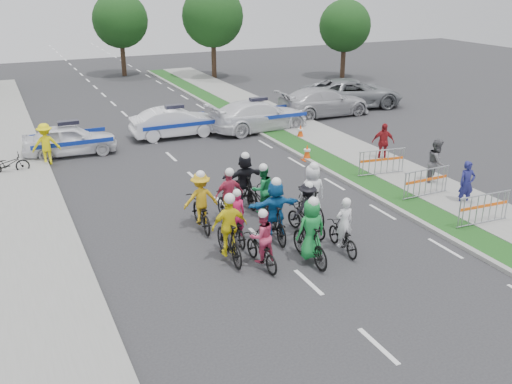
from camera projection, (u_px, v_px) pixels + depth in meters
name	position (u px, v px, depth m)	size (l,w,h in m)	color
ground	(308.00, 282.00, 14.82)	(90.00, 90.00, 0.00)	#28282B
curb_right	(361.00, 189.00, 21.04)	(0.20, 60.00, 0.12)	gray
grass_strip	(376.00, 186.00, 21.32)	(1.20, 60.00, 0.11)	#1B4917
sidewalk_right	(414.00, 179.00, 22.03)	(2.40, 60.00, 0.13)	gray
sidewalk_left	(26.00, 249.00, 16.45)	(3.00, 60.00, 0.13)	gray
rider_0	(343.00, 233.00, 16.30)	(0.71, 1.69, 1.68)	black
rider_1	(310.00, 237.00, 15.59)	(0.83, 1.88, 1.98)	black
rider_2	(261.00, 245.00, 15.41)	(0.75, 1.72, 1.73)	black
rider_3	(229.00, 235.00, 15.72)	(1.03, 1.95, 2.03)	black
rider_4	(307.00, 214.00, 17.32)	(1.06, 1.80, 1.75)	black
rider_5	(275.00, 214.00, 16.92)	(1.64, 1.95, 2.01)	black
rider_6	(236.00, 224.00, 16.90)	(0.76, 1.72, 1.70)	black
rider_7	(312.00, 199.00, 18.15)	(0.91, 2.00, 2.06)	black
rider_8	(262.00, 197.00, 18.61)	(0.83, 1.88, 1.86)	black
rider_9	(229.00, 202.00, 18.08)	(0.97, 1.82, 1.90)	black
rider_10	(201.00, 206.00, 17.72)	(1.12, 1.95, 1.94)	black
rider_11	(245.00, 183.00, 19.50)	(1.56, 1.86, 1.93)	black
police_car_0	(70.00, 140.00, 25.05)	(1.61, 4.00, 1.36)	white
police_car_1	(175.00, 122.00, 27.80)	(1.50, 4.30, 1.42)	white
police_car_2	(258.00, 115.00, 28.92)	(2.15, 5.28, 1.53)	white
civilian_sedan	(324.00, 102.00, 31.87)	(2.20, 5.40, 1.57)	#BABAC0
civilian_suv	(352.00, 93.00, 33.94)	(2.79, 6.05, 1.68)	gray
spectator_0	(467.00, 183.00, 19.52)	(0.57, 0.38, 1.57)	navy
spectator_1	(437.00, 162.00, 21.36)	(0.86, 0.67, 1.78)	#515055
spectator_2	(383.00, 142.00, 24.11)	(0.97, 0.40, 1.65)	maroon
marshal_hiviz	(46.00, 144.00, 23.70)	(1.13, 0.65, 1.75)	yellow
barrier_0	(483.00, 211.00, 17.86)	(2.00, 0.50, 1.12)	#A5A8AD
barrier_1	(426.00, 184.00, 20.12)	(2.00, 0.50, 1.12)	#A5A8AD
barrier_2	(381.00, 163.00, 22.29)	(2.00, 0.50, 1.12)	#A5A8AD
cone_0	(307.00, 153.00, 24.39)	(0.40, 0.40, 0.70)	#F24C0C
cone_1	(300.00, 132.00, 27.56)	(0.40, 0.40, 0.70)	#F24C0C
parked_bike	(8.00, 164.00, 22.65)	(0.56, 1.60, 0.84)	black
tree_1	(213.00, 16.00, 42.11)	(4.55, 4.55, 6.82)	#382619
tree_2	(345.00, 26.00, 42.55)	(3.85, 3.85, 5.77)	#382619
tree_4	(120.00, 20.00, 43.25)	(4.20, 4.20, 6.30)	#382619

